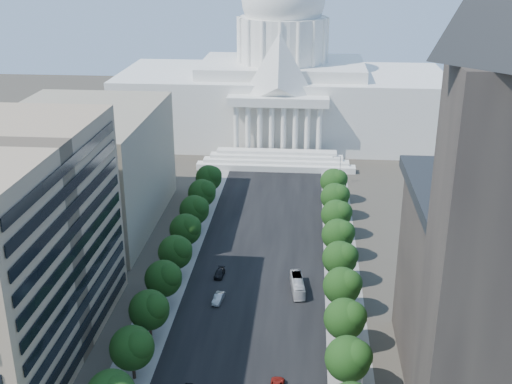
# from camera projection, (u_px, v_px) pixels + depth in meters

# --- Properties ---
(road_asphalt) EXTENTS (30.00, 260.00, 0.01)m
(road_asphalt) POSITION_uv_depth(u_px,v_px,m) (263.00, 245.00, 158.60)
(road_asphalt) COLOR black
(road_asphalt) RESTS_ON ground
(sidewalk_left) EXTENTS (8.00, 260.00, 0.02)m
(sidewalk_left) POSITION_uv_depth(u_px,v_px,m) (187.00, 242.00, 160.10)
(sidewalk_left) COLOR gray
(sidewalk_left) RESTS_ON ground
(sidewalk_right) EXTENTS (8.00, 260.00, 0.02)m
(sidewalk_right) POSITION_uv_depth(u_px,v_px,m) (340.00, 247.00, 157.10)
(sidewalk_right) COLOR gray
(sidewalk_right) RESTS_ON ground
(capitol) EXTENTS (120.00, 56.00, 73.00)m
(capitol) POSITION_uv_depth(u_px,v_px,m) (282.00, 86.00, 239.52)
(capitol) COLOR white
(capitol) RESTS_ON ground
(office_block_left_far) EXTENTS (38.00, 52.00, 30.00)m
(office_block_left_far) POSITION_uv_depth(u_px,v_px,m) (82.00, 169.00, 166.26)
(office_block_left_far) COLOR gray
(office_block_left_far) RESTS_ON ground
(tree_l_c) EXTENTS (7.79, 7.60, 9.97)m
(tree_l_c) POSITION_uv_depth(u_px,v_px,m) (134.00, 347.00, 107.31)
(tree_l_c) COLOR #33261C
(tree_l_c) RESTS_ON ground
(tree_l_d) EXTENTS (7.79, 7.60, 9.97)m
(tree_l_d) POSITION_uv_depth(u_px,v_px,m) (151.00, 309.00, 118.46)
(tree_l_d) COLOR #33261C
(tree_l_d) RESTS_ON ground
(tree_l_e) EXTENTS (7.79, 7.60, 9.97)m
(tree_l_e) POSITION_uv_depth(u_px,v_px,m) (165.00, 278.00, 129.61)
(tree_l_e) COLOR #33261C
(tree_l_e) RESTS_ON ground
(tree_l_f) EXTENTS (7.79, 7.60, 9.97)m
(tree_l_f) POSITION_uv_depth(u_px,v_px,m) (176.00, 251.00, 140.76)
(tree_l_f) COLOR #33261C
(tree_l_f) RESTS_ON ground
(tree_l_g) EXTENTS (7.79, 7.60, 9.97)m
(tree_l_g) POSITION_uv_depth(u_px,v_px,m) (187.00, 229.00, 151.91)
(tree_l_g) COLOR #33261C
(tree_l_g) RESTS_ON ground
(tree_l_h) EXTENTS (7.79, 7.60, 9.97)m
(tree_l_h) POSITION_uv_depth(u_px,v_px,m) (195.00, 209.00, 163.06)
(tree_l_h) COLOR #33261C
(tree_l_h) RESTS_ON ground
(tree_l_i) EXTENTS (7.79, 7.60, 9.97)m
(tree_l_i) POSITION_uv_depth(u_px,v_px,m) (203.00, 192.00, 174.20)
(tree_l_i) COLOR #33261C
(tree_l_i) RESTS_ON ground
(tree_l_j) EXTENTS (7.79, 7.60, 9.97)m
(tree_l_j) POSITION_uv_depth(u_px,v_px,m) (210.00, 177.00, 185.35)
(tree_l_j) COLOR #33261C
(tree_l_j) RESTS_ON ground
(tree_r_c) EXTENTS (7.79, 7.60, 9.97)m
(tree_r_c) POSITION_uv_depth(u_px,v_px,m) (350.00, 358.00, 104.47)
(tree_r_c) COLOR #33261C
(tree_r_c) RESTS_ON ground
(tree_r_d) EXTENTS (7.79, 7.60, 9.97)m
(tree_r_d) POSITION_uv_depth(u_px,v_px,m) (347.00, 318.00, 115.62)
(tree_r_d) COLOR #33261C
(tree_r_d) RESTS_ON ground
(tree_r_e) EXTENTS (7.79, 7.60, 9.97)m
(tree_r_e) POSITION_uv_depth(u_px,v_px,m) (344.00, 285.00, 126.77)
(tree_r_e) COLOR #33261C
(tree_r_e) RESTS_ON ground
(tree_r_f) EXTENTS (7.79, 7.60, 9.97)m
(tree_r_f) POSITION_uv_depth(u_px,v_px,m) (341.00, 258.00, 137.91)
(tree_r_f) COLOR #33261C
(tree_r_f) RESTS_ON ground
(tree_r_g) EXTENTS (7.79, 7.60, 9.97)m
(tree_r_g) POSITION_uv_depth(u_px,v_px,m) (339.00, 234.00, 149.06)
(tree_r_g) COLOR #33261C
(tree_r_g) RESTS_ON ground
(tree_r_h) EXTENTS (7.79, 7.60, 9.97)m
(tree_r_h) POSITION_uv_depth(u_px,v_px,m) (338.00, 214.00, 160.21)
(tree_r_h) COLOR #33261C
(tree_r_h) RESTS_ON ground
(tree_r_i) EXTENTS (7.79, 7.60, 9.97)m
(tree_r_i) POSITION_uv_depth(u_px,v_px,m) (336.00, 196.00, 171.36)
(tree_r_i) COLOR #33261C
(tree_r_i) RESTS_ON ground
(tree_r_j) EXTENTS (7.79, 7.60, 9.97)m
(tree_r_j) POSITION_uv_depth(u_px,v_px,m) (335.00, 181.00, 182.51)
(tree_r_j) COLOR #33261C
(tree_r_j) RESTS_ON ground
(streetlight_b) EXTENTS (2.61, 0.44, 9.00)m
(streetlight_b) POSITION_uv_depth(u_px,v_px,m) (360.00, 365.00, 103.83)
(streetlight_b) COLOR gray
(streetlight_b) RESTS_ON ground
(streetlight_c) EXTENTS (2.61, 0.44, 9.00)m
(streetlight_c) POSITION_uv_depth(u_px,v_px,m) (351.00, 288.00, 127.05)
(streetlight_c) COLOR gray
(streetlight_c) RESTS_ON ground
(streetlight_d) EXTENTS (2.61, 0.44, 9.00)m
(streetlight_d) POSITION_uv_depth(u_px,v_px,m) (346.00, 235.00, 150.28)
(streetlight_d) COLOR gray
(streetlight_d) RESTS_ON ground
(streetlight_e) EXTENTS (2.61, 0.44, 9.00)m
(streetlight_e) POSITION_uv_depth(u_px,v_px,m) (342.00, 196.00, 173.50)
(streetlight_e) COLOR gray
(streetlight_e) RESTS_ON ground
(streetlight_f) EXTENTS (2.61, 0.44, 9.00)m
(streetlight_f) POSITION_uv_depth(u_px,v_px,m) (338.00, 166.00, 196.73)
(streetlight_f) COLOR gray
(streetlight_f) RESTS_ON ground
(car_silver) EXTENTS (2.36, 5.08, 1.61)m
(car_silver) POSITION_uv_depth(u_px,v_px,m) (218.00, 298.00, 133.01)
(car_silver) COLOR #A3A7AB
(car_silver) RESTS_ON ground
(car_dark_b) EXTENTS (2.27, 4.88, 1.38)m
(car_dark_b) POSITION_uv_depth(u_px,v_px,m) (220.00, 273.00, 143.30)
(car_dark_b) COLOR black
(car_dark_b) RESTS_ON ground
(city_bus) EXTENTS (3.56, 10.42, 2.85)m
(city_bus) POSITION_uv_depth(u_px,v_px,m) (298.00, 285.00, 137.03)
(city_bus) COLOR silver
(city_bus) RESTS_ON ground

